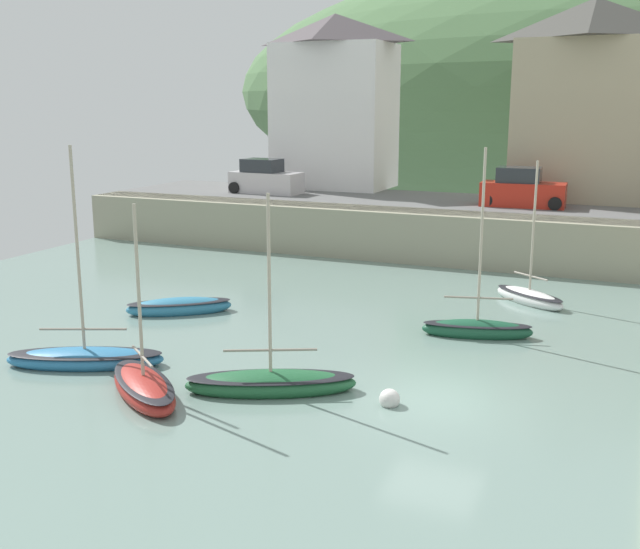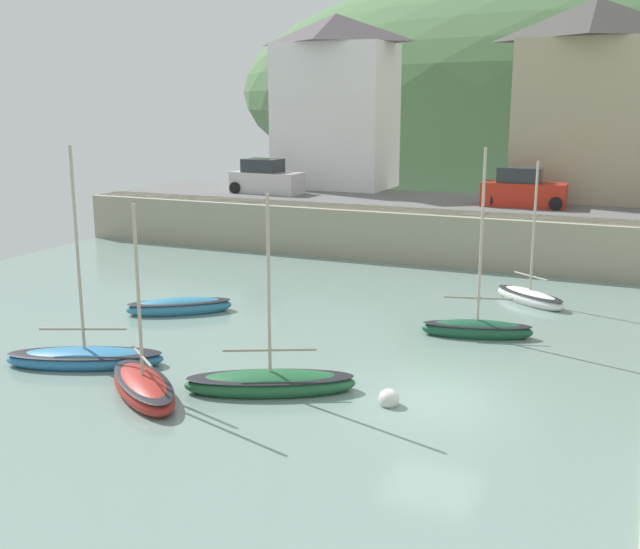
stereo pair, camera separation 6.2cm
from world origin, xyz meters
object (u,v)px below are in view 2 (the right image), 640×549
(sailboat_blue_trim, at_px, (85,357))
(waterfront_building_centre, at_px, (591,99))
(sailboat_white_hull, at_px, (143,386))
(parked_car_by_wall, at_px, (523,190))
(sailboat_tall_mast, at_px, (477,328))
(parked_car_near_slipway, at_px, (266,179))
(dinghy_open_wooden, at_px, (179,307))
(waterfront_building_left, at_px, (336,101))
(rowboat_small_beached, at_px, (530,296))
(mooring_buoy, at_px, (389,399))
(sailboat_nearest_shore, at_px, (270,383))

(sailboat_blue_trim, bearing_deg, waterfront_building_centre, 43.44)
(sailboat_white_hull, height_order, parked_car_by_wall, sailboat_white_hull)
(sailboat_tall_mast, height_order, parked_car_by_wall, sailboat_tall_mast)
(sailboat_blue_trim, distance_m, parked_car_near_slipway, 23.05)
(sailboat_blue_trim, xyz_separation_m, parked_car_by_wall, (8.92, 22.19, 2.96))
(sailboat_blue_trim, bearing_deg, parked_car_near_slipway, 80.61)
(sailboat_blue_trim, relative_size, dinghy_open_wooden, 1.74)
(waterfront_building_centre, height_order, sailboat_white_hull, waterfront_building_centre)
(sailboat_tall_mast, height_order, sailboat_blue_trim, sailboat_blue_trim)
(dinghy_open_wooden, xyz_separation_m, parked_car_by_wall, (9.58, 16.30, 2.98))
(sailboat_tall_mast, height_order, dinghy_open_wooden, sailboat_tall_mast)
(sailboat_blue_trim, relative_size, parked_car_near_slipway, 1.55)
(waterfront_building_centre, xyz_separation_m, parked_car_near_slipway, (-16.96, -4.50, -4.46))
(waterfront_building_left, xyz_separation_m, rowboat_small_beached, (13.91, -14.31, -7.31))
(dinghy_open_wooden, bearing_deg, parked_car_near_slipway, 70.90)
(sailboat_tall_mast, distance_m, mooring_buoy, 6.74)
(dinghy_open_wooden, bearing_deg, mooring_buoy, -63.77)
(waterfront_building_left, bearing_deg, dinghy_open_wooden, -83.46)
(dinghy_open_wooden, distance_m, parked_car_near_slipway, 17.26)
(dinghy_open_wooden, bearing_deg, waterfront_building_left, 60.89)
(waterfront_building_centre, relative_size, mooring_buoy, 19.38)
(sailboat_nearest_shore, distance_m, parked_car_by_wall, 22.28)
(waterfront_building_centre, relative_size, sailboat_white_hull, 1.98)
(waterfront_building_left, distance_m, dinghy_open_wooden, 22.19)
(waterfront_building_left, xyz_separation_m, dinghy_open_wooden, (2.39, -20.80, -7.34))
(rowboat_small_beached, height_order, parked_car_by_wall, rowboat_small_beached)
(waterfront_building_centre, distance_m, rowboat_small_beached, 16.12)
(sailboat_nearest_shore, relative_size, mooring_buoy, 10.20)
(parked_car_by_wall, bearing_deg, sailboat_nearest_shore, -100.15)
(rowboat_small_beached, relative_size, mooring_buoy, 10.41)
(sailboat_nearest_shore, bearing_deg, sailboat_blue_trim, 157.12)
(waterfront_building_left, bearing_deg, mooring_buoy, -64.97)
(sailboat_white_hull, bearing_deg, parked_car_near_slipway, 148.66)
(waterfront_building_centre, xyz_separation_m, mooring_buoy, (-2.35, -26.02, -7.50))
(parked_car_by_wall, relative_size, mooring_buoy, 7.79)
(rowboat_small_beached, xyz_separation_m, dinghy_open_wooden, (-11.53, -6.49, -0.03))
(sailboat_nearest_shore, height_order, sailboat_tall_mast, sailboat_tall_mast)
(sailboat_white_hull, bearing_deg, waterfront_building_centre, 111.90)
(sailboat_blue_trim, bearing_deg, sailboat_tall_mast, 13.26)
(rowboat_small_beached, xyz_separation_m, mooring_buoy, (-1.76, -11.71, -0.10))
(dinghy_open_wooden, height_order, parked_car_by_wall, parked_car_by_wall)
(waterfront_building_left, bearing_deg, parked_car_by_wall, -20.60)
(sailboat_white_hull, bearing_deg, waterfront_building_left, 140.94)
(sailboat_nearest_shore, relative_size, sailboat_blue_trim, 0.84)
(sailboat_tall_mast, distance_m, dinghy_open_wooden, 10.68)
(sailboat_white_hull, relative_size, sailboat_tall_mast, 0.83)
(sailboat_white_hull, relative_size, parked_car_by_wall, 1.25)
(rowboat_small_beached, height_order, sailboat_tall_mast, sailboat_tall_mast)
(parked_car_near_slipway, bearing_deg, waterfront_building_centre, 18.50)
(waterfront_building_left, distance_m, mooring_buoy, 29.65)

